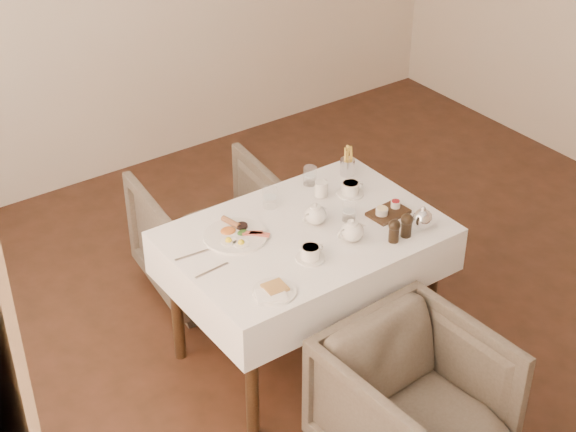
# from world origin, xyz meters

# --- Properties ---
(table) EXTENTS (1.28, 0.88, 0.75)m
(table) POSITION_xyz_m (-0.54, 0.21, 0.64)
(table) COLOR black
(table) RESTS_ON ground
(armchair_near) EXTENTS (0.72, 0.74, 0.64)m
(armchair_near) POSITION_xyz_m (-0.56, -0.62, 0.32)
(armchair_near) COLOR #4A4136
(armchair_near) RESTS_ON ground
(armchair_far) EXTENTS (0.80, 0.82, 0.68)m
(armchair_far) POSITION_xyz_m (-0.60, 1.00, 0.34)
(armchair_far) COLOR #4A4136
(armchair_far) RESTS_ON ground
(breakfast_plate) EXTENTS (0.30, 0.30, 0.04)m
(breakfast_plate) POSITION_xyz_m (-0.84, 0.36, 0.77)
(breakfast_plate) COLOR white
(breakfast_plate) RESTS_ON table
(side_plate) EXTENTS (0.21, 0.19, 0.02)m
(side_plate) POSITION_xyz_m (-0.94, -0.10, 0.76)
(side_plate) COLOR white
(side_plate) RESTS_ON table
(teapot_centre) EXTENTS (0.16, 0.13, 0.12)m
(teapot_centre) POSITION_xyz_m (-0.46, 0.23, 0.81)
(teapot_centre) COLOR white
(teapot_centre) RESTS_ON table
(teapot_front) EXTENTS (0.16, 0.13, 0.12)m
(teapot_front) POSITION_xyz_m (-0.41, 0.02, 0.81)
(teapot_front) COLOR white
(teapot_front) RESTS_ON table
(creamer) EXTENTS (0.07, 0.07, 0.08)m
(creamer) POSITION_xyz_m (-0.29, 0.42, 0.80)
(creamer) COLOR white
(creamer) RESTS_ON table
(teacup_near) EXTENTS (0.13, 0.13, 0.07)m
(teacup_near) POSITION_xyz_m (-0.66, 0.02, 0.79)
(teacup_near) COLOR white
(teacup_near) RESTS_ON table
(teacup_far) EXTENTS (0.14, 0.14, 0.07)m
(teacup_far) POSITION_xyz_m (-0.16, 0.35, 0.79)
(teacup_far) COLOR white
(teacup_far) RESTS_ON table
(glass_left) EXTENTS (0.09, 0.09, 0.10)m
(glass_left) POSITION_xyz_m (-0.55, 0.49, 0.81)
(glass_left) COLOR silver
(glass_left) RESTS_ON table
(glass_mid) EXTENTS (0.09, 0.09, 0.09)m
(glass_mid) POSITION_xyz_m (-0.31, 0.17, 0.80)
(glass_mid) COLOR silver
(glass_mid) RESTS_ON table
(glass_right) EXTENTS (0.07, 0.07, 0.10)m
(glass_right) POSITION_xyz_m (-0.26, 0.55, 0.80)
(glass_right) COLOR silver
(glass_right) RESTS_ON table
(condiment_board) EXTENTS (0.20, 0.14, 0.05)m
(condiment_board) POSITION_xyz_m (-0.13, 0.10, 0.77)
(condiment_board) COLOR black
(condiment_board) RESTS_ON table
(pepper_mill_left) EXTENTS (0.07, 0.07, 0.12)m
(pepper_mill_left) POSITION_xyz_m (-0.26, -0.09, 0.81)
(pepper_mill_left) COLOR black
(pepper_mill_left) RESTS_ON table
(pepper_mill_right) EXTENTS (0.07, 0.07, 0.12)m
(pepper_mill_right) POSITION_xyz_m (-0.18, -0.10, 0.82)
(pepper_mill_right) COLOR black
(pepper_mill_right) RESTS_ON table
(silver_pot) EXTENTS (0.14, 0.12, 0.12)m
(silver_pot) POSITION_xyz_m (-0.08, -0.09, 0.82)
(silver_pot) COLOR white
(silver_pot) RESTS_ON table
(fries_cup) EXTENTS (0.08, 0.08, 0.16)m
(fries_cup) POSITION_xyz_m (-0.04, 0.52, 0.83)
(fries_cup) COLOR silver
(fries_cup) RESTS_ON table
(cutlery_fork) EXTENTS (0.20, 0.03, 0.00)m
(cutlery_fork) POSITION_xyz_m (-1.07, 0.35, 0.76)
(cutlery_fork) COLOR silver
(cutlery_fork) RESTS_ON table
(cutlery_knife) EXTENTS (0.18, 0.03, 0.00)m
(cutlery_knife) POSITION_xyz_m (-1.07, 0.20, 0.76)
(cutlery_knife) COLOR silver
(cutlery_knife) RESTS_ON table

